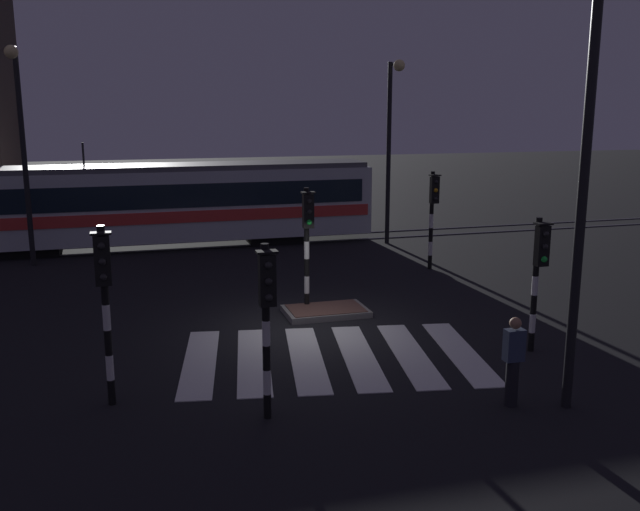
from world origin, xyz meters
name	(u,v)px	position (x,y,z in m)	size (l,w,h in m)	color
ground_plane	(309,329)	(0.00, 0.00, 0.00)	(120.00, 120.00, 0.00)	black
rail_near	(237,246)	(0.00, 11.04, 0.01)	(80.00, 0.12, 0.03)	#59595E
rail_far	(231,239)	(0.00, 12.48, 0.01)	(80.00, 0.12, 0.03)	#59595E
crosswalk_zebra	(333,357)	(0.00, -2.05, 0.01)	(7.14, 5.20, 0.02)	silver
traffic_island	(326,311)	(0.78, 1.13, 0.09)	(2.19, 1.36, 0.18)	slate
traffic_light_corner_far_right	(433,206)	(5.73, 5.18, 2.20)	(0.36, 0.42, 3.34)	black
traffic_light_median_centre	(307,231)	(0.40, 1.56, 2.22)	(0.36, 0.42, 3.36)	black
traffic_light_corner_near_left	(105,290)	(-4.70, -3.38, 2.24)	(0.36, 0.42, 3.39)	black
traffic_light_kerb_mid_left	(267,306)	(-2.02, -4.76, 2.10)	(0.36, 0.42, 3.18)	black
traffic_light_corner_near_right	(539,265)	(4.47, -2.99, 2.03)	(0.36, 0.42, 3.08)	black
street_lamp_trackside_right	(391,130)	(5.99, 9.72, 4.56)	(0.44, 1.21, 7.19)	black
street_lamp_trackside_left	(21,131)	(-7.42, 9.35, 4.66)	(0.44, 1.21, 7.38)	black
street_lamp_near_kerb	(596,135)	(3.42, -5.96, 4.99)	(0.44, 1.21, 7.98)	black
tram	(156,203)	(-3.05, 11.76, 1.75)	(17.28, 2.58, 4.15)	silver
pedestrian_waiting_at_kerb	(513,361)	(2.46, -5.39, 0.88)	(0.36, 0.24, 1.71)	black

